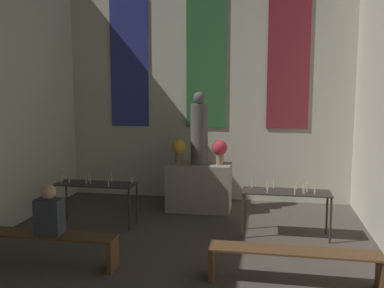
{
  "coord_description": "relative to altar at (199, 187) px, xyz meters",
  "views": [
    {
      "loc": [
        1.37,
        0.88,
        2.45
      ],
      "look_at": [
        0.0,
        8.39,
        1.45
      ],
      "focal_mm": 40.0,
      "sensor_mm": 36.0,
      "label": 1
    }
  ],
  "objects": [
    {
      "name": "wall_back",
      "position": [
        0.0,
        0.99,
        2.05
      ],
      "size": [
        6.41,
        0.16,
        5.0
      ],
      "color": "beige",
      "rests_on": "ground_plane"
    },
    {
      "name": "altar",
      "position": [
        0.0,
        0.0,
        0.0
      ],
      "size": [
        1.27,
        0.66,
        0.95
      ],
      "color": "gray",
      "rests_on": "ground_plane"
    },
    {
      "name": "statue",
      "position": [
        0.0,
        0.0,
        1.13
      ],
      "size": [
        0.34,
        0.34,
        1.43
      ],
      "color": "#5B5651",
      "rests_on": "altar"
    },
    {
      "name": "flower_vase_left",
      "position": [
        -0.41,
        -0.0,
        0.77
      ],
      "size": [
        0.3,
        0.3,
        0.48
      ],
      "color": "#937A5B",
      "rests_on": "altar"
    },
    {
      "name": "flower_vase_right",
      "position": [
        0.41,
        -0.0,
        0.77
      ],
      "size": [
        0.3,
        0.3,
        0.48
      ],
      "color": "#937A5B",
      "rests_on": "altar"
    },
    {
      "name": "candle_rack_left",
      "position": [
        -1.67,
        -1.27,
        0.2
      ],
      "size": [
        1.44,
        0.51,
        0.94
      ],
      "color": "#332D28",
      "rests_on": "ground_plane"
    },
    {
      "name": "candle_rack_right",
      "position": [
        1.67,
        -1.27,
        0.2
      ],
      "size": [
        1.44,
        0.51,
        0.95
      ],
      "color": "#332D28",
      "rests_on": "ground_plane"
    },
    {
      "name": "pew_back_left",
      "position": [
        -1.71,
        -3.06,
        -0.14
      ],
      "size": [
        2.12,
        0.36,
        0.45
      ],
      "color": "brown",
      "rests_on": "ground_plane"
    },
    {
      "name": "pew_back_right",
      "position": [
        1.71,
        -3.06,
        -0.14
      ],
      "size": [
        2.12,
        0.36,
        0.45
      ],
      "color": "brown",
      "rests_on": "ground_plane"
    },
    {
      "name": "person_seated",
      "position": [
        -1.58,
        -3.06,
        0.28
      ],
      "size": [
        0.36,
        0.24,
        0.7
      ],
      "color": "#383D47",
      "rests_on": "pew_back_left"
    }
  ]
}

